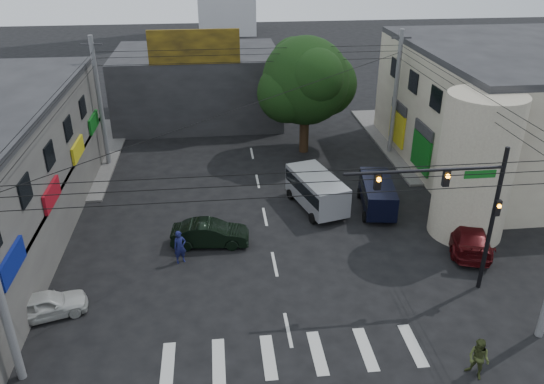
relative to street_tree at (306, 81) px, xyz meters
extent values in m
plane|color=black|center=(-4.00, -17.00, -5.47)|extent=(160.00, 160.00, 0.00)
cube|color=#514F4C|center=(-22.00, 1.00, -5.40)|extent=(16.00, 16.00, 0.15)
cube|color=#514F4C|center=(14.00, 1.00, -5.40)|extent=(16.00, 16.00, 0.15)
cube|color=gray|center=(14.00, -4.00, -1.47)|extent=(14.00, 18.00, 8.00)
cylinder|color=gray|center=(7.00, -13.00, -1.47)|extent=(4.00, 4.00, 8.00)
cube|color=#232326|center=(-8.00, 9.00, -2.47)|extent=(14.00, 10.00, 6.00)
cube|color=olive|center=(-8.00, 4.10, 1.83)|extent=(7.00, 0.30, 2.60)
cylinder|color=black|center=(0.00, 0.00, -3.27)|extent=(0.70, 0.70, 4.40)
sphere|color=black|center=(0.00, 0.00, 0.03)|extent=(6.40, 6.40, 6.40)
cylinder|color=black|center=(5.50, -18.00, -1.87)|extent=(0.20, 0.20, 7.20)
cylinder|color=black|center=(2.00, -18.00, 0.83)|extent=(7.00, 0.14, 0.14)
cube|color=black|center=(3.00, -18.00, 0.43)|extent=(0.28, 0.22, 0.75)
cube|color=black|center=(0.00, -18.00, 0.43)|extent=(0.28, 0.22, 0.75)
sphere|color=orange|center=(3.00, -18.14, 0.58)|extent=(0.20, 0.20, 0.20)
sphere|color=orange|center=(0.00, -18.14, 0.58)|extent=(0.20, 0.20, 0.20)
cube|color=#0C5815|center=(4.50, -18.00, 0.53)|extent=(1.40, 0.06, 0.35)
cylinder|color=#59595B|center=(-14.50, -1.00, -0.87)|extent=(0.32, 0.32, 9.20)
cylinder|color=#59595B|center=(6.50, -1.00, -0.87)|extent=(0.32, 0.32, 9.20)
imported|color=black|center=(-7.24, -12.73, -4.79)|extent=(2.10, 4.38, 1.37)
imported|color=beige|center=(-14.50, -17.90, -4.87)|extent=(3.37, 4.33, 1.21)
imported|color=#3C080B|center=(6.50, -14.43, -4.74)|extent=(4.74, 6.12, 1.46)
imported|color=#141848|center=(-8.77, -14.25, -4.58)|extent=(0.94, 0.86, 1.79)
imported|color=#38421E|center=(2.78, -23.39, -4.60)|extent=(1.47, 1.46, 1.75)
camera|label=1|loc=(-6.65, -37.48, 9.96)|focal=35.00mm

